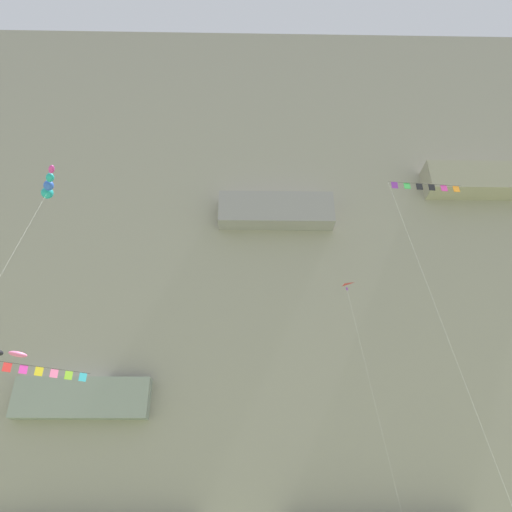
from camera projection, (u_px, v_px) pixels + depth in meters
name	position (u px, v px, depth m)	size (l,w,h in m)	color
cliff_face	(270.00, 263.00, 74.51)	(180.00, 34.75, 72.55)	gray
kite_banner_high_left	(427.00, 194.00, 36.03)	(6.29, 5.29, 25.26)	black
kite_delta_low_left	(348.00, 298.00, 45.53)	(3.18, 2.56, 21.56)	red
kite_windsock_near_cliff	(48.00, 186.00, 33.78)	(3.13, 6.90, 23.79)	teal
kite_banner_mid_right	(37.00, 373.00, 30.90)	(5.73, 7.58, 10.60)	black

